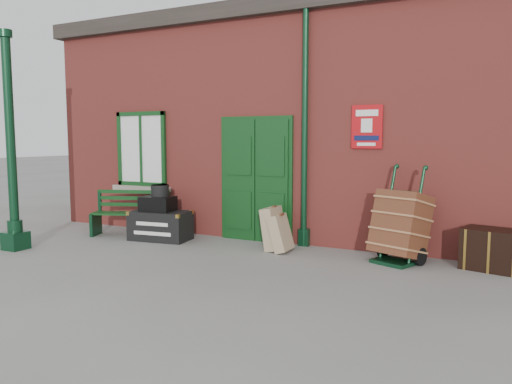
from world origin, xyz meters
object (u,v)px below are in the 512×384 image
Objects in this scene: bench at (131,212)px; houdini_trunk at (160,226)px; porter_trolley at (400,226)px; dark_trunk at (494,250)px.

houdini_trunk is (0.77, -0.11, -0.18)m from bench.
porter_trolley is (4.26, 0.27, 0.29)m from houdini_trunk.
bench is at bearing -164.50° from dark_trunk.
dark_trunk is at bearing 28.23° from porter_trolley.
bench is at bearing -155.99° from porter_trolley.
houdini_trunk is 0.75× the size of porter_trolley.
bench reaches higher than dark_trunk.
porter_trolley is 1.77× the size of dark_trunk.
houdini_trunk is at bearing -154.20° from porter_trolley.
bench is 6.32m from dark_trunk.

